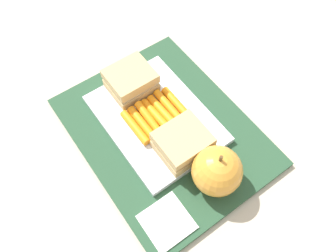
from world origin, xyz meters
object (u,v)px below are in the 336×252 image
at_px(food_tray, 156,119).
at_px(apple, 217,171).
at_px(sandwich_half_right, 183,143).
at_px(carrot_sticks_bundle, 156,115).
at_px(sandwich_half_left, 131,81).
at_px(paper_napkin, 167,222).

distance_m(food_tray, apple, 0.15).
distance_m(sandwich_half_right, carrot_sticks_bundle, 0.08).
xyz_separation_m(food_tray, apple, (0.15, 0.01, 0.03)).
distance_m(food_tray, sandwich_half_left, 0.08).
bearing_deg(sandwich_half_right, apple, 9.21).
relative_size(sandwich_half_left, paper_napkin, 1.14).
xyz_separation_m(food_tray, carrot_sticks_bundle, (0.00, 0.00, 0.01)).
xyz_separation_m(sandwich_half_left, paper_napkin, (0.24, -0.09, -0.03)).
distance_m(sandwich_half_left, paper_napkin, 0.26).
bearing_deg(paper_napkin, sandwich_half_left, 159.20).
xyz_separation_m(sandwich_half_right, carrot_sticks_bundle, (-0.08, 0.00, -0.02)).
relative_size(food_tray, carrot_sticks_bundle, 2.26).
relative_size(food_tray, apple, 2.54).
bearing_deg(apple, paper_napkin, -84.32).
relative_size(food_tray, paper_napkin, 3.29).
bearing_deg(apple, sandwich_half_left, -177.07).
bearing_deg(food_tray, paper_napkin, -29.47).
height_order(food_tray, sandwich_half_right, sandwich_half_right).
bearing_deg(apple, sandwich_half_right, -170.79).
relative_size(carrot_sticks_bundle, paper_napkin, 1.45).
height_order(sandwich_half_right, carrot_sticks_bundle, sandwich_half_right).
distance_m(food_tray, sandwich_half_right, 0.08).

